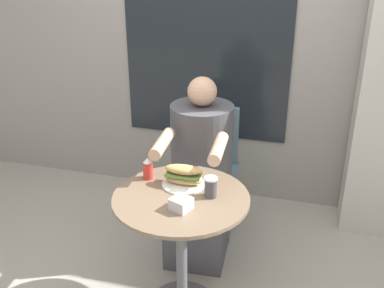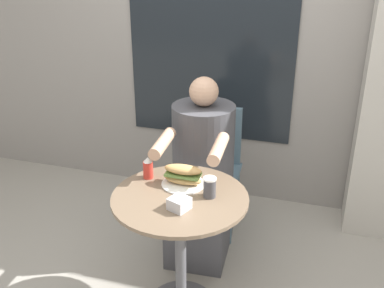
{
  "view_description": "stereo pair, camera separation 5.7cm",
  "coord_description": "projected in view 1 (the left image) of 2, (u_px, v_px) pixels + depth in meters",
  "views": [
    {
      "loc": [
        0.58,
        -1.88,
        1.89
      ],
      "look_at": [
        0.0,
        0.21,
        0.93
      ],
      "focal_mm": 42.0,
      "sensor_mm": 36.0,
      "label": 1
    },
    {
      "loc": [
        0.64,
        -1.86,
        1.89
      ],
      "look_at": [
        0.0,
        0.21,
        0.93
      ],
      "focal_mm": 42.0,
      "sensor_mm": 36.0,
      "label": 2
    }
  ],
  "objects": [
    {
      "name": "cafe_table",
      "position": [
        181.0,
        228.0,
        2.35
      ],
      "size": [
        0.7,
        0.7,
        0.73
      ],
      "color": "brown",
      "rests_on": "ground_plane"
    },
    {
      "name": "condiment_bottle",
      "position": [
        148.0,
        168.0,
        2.42
      ],
      "size": [
        0.05,
        0.05,
        0.12
      ],
      "color": "red",
      "rests_on": "cafe_table"
    },
    {
      "name": "napkin_box",
      "position": [
        181.0,
        204.0,
        2.15
      ],
      "size": [
        0.12,
        0.12,
        0.06
      ],
      "rotation": [
        0.0,
        0.0,
        -0.38
      ],
      "color": "silver",
      "rests_on": "cafe_table"
    },
    {
      "name": "diner_chair",
      "position": [
        212.0,
        157.0,
        3.16
      ],
      "size": [
        0.4,
        0.4,
        0.87
      ],
      "rotation": [
        0.0,
        0.0,
        3.21
      ],
      "color": "slate",
      "rests_on": "ground_plane"
    },
    {
      "name": "drink_cup",
      "position": [
        211.0,
        187.0,
        2.25
      ],
      "size": [
        0.07,
        0.07,
        0.11
      ],
      "color": "#424247",
      "rests_on": "cafe_table"
    },
    {
      "name": "sandwich_on_plate",
      "position": [
        183.0,
        176.0,
        2.36
      ],
      "size": [
        0.23,
        0.23,
        0.11
      ],
      "rotation": [
        0.0,
        0.0,
        -0.0
      ],
      "color": "white",
      "rests_on": "cafe_table"
    },
    {
      "name": "seated_diner",
      "position": [
        200.0,
        182.0,
        2.86
      ],
      "size": [
        0.42,
        0.71,
        1.18
      ],
      "rotation": [
        0.0,
        0.0,
        3.21
      ],
      "color": "#424247",
      "rests_on": "ground_plane"
    },
    {
      "name": "storefront_wall",
      "position": [
        236.0,
        20.0,
        3.22
      ],
      "size": [
        8.0,
        0.09,
        2.8
      ],
      "color": "gray",
      "rests_on": "ground_plane"
    }
  ]
}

